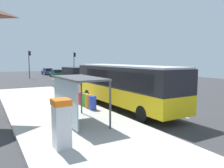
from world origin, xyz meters
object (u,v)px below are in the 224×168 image
object	(u,v)px
ticket_machine	(62,123)
recycling_bin_red	(81,98)
bus	(124,84)
traffic_light_far_side	(29,60)
sedan_far	(47,71)
bus_shelter	(74,88)
sedan_near	(56,73)
recycling_bin_blue	(93,103)
white_van	(73,73)
traffic_light_near_side	(74,61)
recycling_bin_green	(85,100)
recycling_bin_orange	(89,101)

from	to	relation	value
ticket_machine	recycling_bin_red	size ratio (longest dim) A/B	2.04
bus	traffic_light_far_side	distance (m)	30.83
traffic_light_far_side	bus	bearing A→B (deg)	-87.41
sedan_far	bus_shelter	distance (m)	42.88
sedan_near	recycling_bin_blue	xyz separation A→B (m)	(-6.50, -32.09, -0.14)
white_van	traffic_light_near_side	world-z (taller)	traffic_light_near_side
recycling_bin_red	bus_shelter	world-z (taller)	bus_shelter
bus	white_van	size ratio (longest dim) A/B	2.09
recycling_bin_green	traffic_light_far_side	bearing A→B (deg)	87.86
sedan_near	recycling_bin_red	bearing A→B (deg)	-102.23
sedan_near	traffic_light_near_side	bearing A→B (deg)	-34.24
sedan_far	bus_shelter	xyz separation A→B (m)	(-8.71, -41.97, 1.31)
recycling_bin_green	recycling_bin_red	world-z (taller)	same
recycling_bin_green	traffic_light_far_side	size ratio (longest dim) A/B	0.18
bus	traffic_light_near_side	bearing A→B (deg)	76.47
recycling_bin_green	bus	bearing A→B (deg)	-30.25
white_van	bus_shelter	xyz separation A→B (m)	(-8.61, -24.26, 0.75)
white_van	ticket_machine	bearing A→B (deg)	-110.59
recycling_bin_orange	recycling_bin_red	xyz separation A→B (m)	(0.00, 1.40, 0.00)
white_van	recycling_bin_orange	distance (m)	22.06
recycling_bin_orange	recycling_bin_red	world-z (taller)	same
recycling_bin_red	traffic_light_far_side	world-z (taller)	traffic_light_far_side
white_van	recycling_bin_red	xyz separation A→B (m)	(-6.40, -19.70, -0.69)
bus	recycling_bin_orange	xyz separation A→B (m)	(-2.49, 0.75, -1.19)
recycling_bin_red	traffic_light_near_side	bearing A→B (deg)	70.77
ticket_machine	recycling_bin_orange	xyz separation A→B (m)	(3.87, 6.24, -0.52)
sedan_near	recycling_bin_green	bearing A→B (deg)	-101.96
recycling_bin_green	white_van	bearing A→B (deg)	72.58
bus	recycling_bin_blue	bearing A→B (deg)	178.83
bus_shelter	ticket_machine	bearing A→B (deg)	-118.38
recycling_bin_red	recycling_bin_blue	bearing A→B (deg)	-90.00
white_van	recycling_bin_orange	xyz separation A→B (m)	(-6.40, -21.10, -0.69)
sedan_near	bus_shelter	distance (m)	35.66
ticket_machine	traffic_light_far_side	bearing A→B (deg)	82.20
recycling_bin_orange	recycling_bin_green	bearing A→B (deg)	90.00
recycling_bin_red	bus_shelter	xyz separation A→B (m)	(-2.21, -4.57, 1.44)
bus	recycling_bin_orange	size ratio (longest dim) A/B	11.61
recycling_bin_orange	traffic_light_far_side	size ratio (longest dim) A/B	0.18
white_van	bus_shelter	bearing A→B (deg)	-109.54
ticket_machine	recycling_bin_green	world-z (taller)	ticket_machine
recycling_bin_red	bus	bearing A→B (deg)	-40.85
sedan_far	ticket_machine	world-z (taller)	ticket_machine
white_van	traffic_light_near_side	bearing A→B (deg)	67.87
recycling_bin_green	bus_shelter	bearing A→B (deg)	-119.76
recycling_bin_blue	recycling_bin_green	world-z (taller)	same
recycling_bin_blue	traffic_light_far_side	size ratio (longest dim) A/B	0.18
recycling_bin_blue	recycling_bin_orange	xyz separation A→B (m)	(0.00, 0.70, 0.00)
traffic_light_far_side	ticket_machine	bearing A→B (deg)	-97.80
recycling_bin_red	bus_shelter	bearing A→B (deg)	-115.84
sedan_near	recycling_bin_green	world-z (taller)	sedan_near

